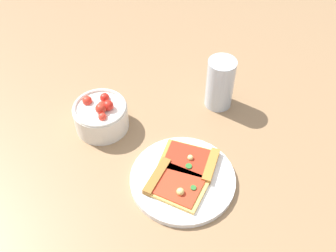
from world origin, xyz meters
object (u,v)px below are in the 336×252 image
plate (183,179)px  soda_glass (220,85)px  pizza_slice_near (174,184)px  salad_bowl (101,115)px  pizza_slice_far (193,161)px

plate → soda_glass: (0.20, -0.18, 0.06)m
pizza_slice_near → soda_glass: bearing=-43.9°
plate → soda_glass: soda_glass is taller
pizza_slice_near → plate: bearing=-63.8°
plate → salad_bowl: 0.26m
pizza_slice_near → soda_glass: soda_glass is taller
salad_bowl → soda_glass: soda_glass is taller
pizza_slice_near → pizza_slice_far: size_ratio=1.00×
pizza_slice_far → salad_bowl: size_ratio=1.17×
plate → pizza_slice_near: pizza_slice_near is taller
plate → pizza_slice_far: pizza_slice_far is taller
plate → pizza_slice_far: size_ratio=1.52×
soda_glass → pizza_slice_near: bearing=136.1°
plate → pizza_slice_far: 0.05m
pizza_slice_near → pizza_slice_far: bearing=-56.1°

